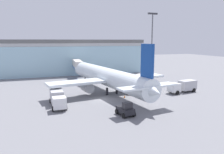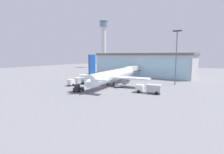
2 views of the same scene
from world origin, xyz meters
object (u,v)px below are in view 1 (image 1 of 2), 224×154
Objects in this scene: baggage_cart at (131,92)px; safety_cone_nose at (124,96)px; apron_light_mast at (152,40)px; pushback_tug at (126,110)px; catering_truck at (57,98)px; fuel_truck at (183,86)px; airplane at (108,77)px; safety_cone_wingtip at (164,86)px; jet_bridge at (77,64)px.

safety_cone_nose is at bearing 167.63° from baggage_cart.
apron_light_mast is at bearing -5.00° from baggage_cart.
pushback_tug reaches higher than baggage_cart.
catering_truck is 0.97× the size of fuel_truck.
airplane is at bearing 107.05° from safety_cone_nose.
fuel_truck is at bearing -68.37° from pushback_tug.
fuel_truck is 13.71× the size of safety_cone_wingtip.
airplane is 11.51× the size of baggage_cart.
airplane reaches higher than baggage_cart.
apron_light_mast is at bearing -106.40° from fuel_truck.
baggage_cart is 5.82× the size of safety_cone_nose.
fuel_truck is (16.38, -5.86, -2.10)m from airplane.
catering_truck is at bearing 167.11° from jet_bridge.
safety_cone_wingtip is at bearing -134.98° from jet_bridge.
airplane is (2.45, -22.38, -0.80)m from jet_bridge.
apron_light_mast reaches higher than safety_cone_wingtip.
catering_truck is 13.30× the size of safety_cone_nose.
airplane reaches higher than pushback_tug.
apron_light_mast is 38.44m from catering_truck.
fuel_truck reaches higher than baggage_cart.
airplane is 66.99× the size of safety_cone_nose.
jet_bridge is 3.95× the size of pushback_tug.
jet_bridge is 0.36× the size of airplane.
safety_cone_wingtip is (27.56, 7.46, -1.19)m from catering_truck.
apron_light_mast is 2.74× the size of catering_truck.
apron_light_mast is 37.78m from pushback_tug.
baggage_cart is 0.95× the size of pushback_tug.
apron_light_mast reaches higher than pushback_tug.
safety_cone_wingtip is at bearing 24.82° from safety_cone_nose.
pushback_tug is 10.97m from safety_cone_nose.
apron_light_mast is 36.48× the size of safety_cone_wingtip.
jet_bridge is 26.89m from baggage_cart.
baggage_cart is at bearing -134.61° from airplane.
airplane reaches higher than safety_cone_wingtip.
safety_cone_wingtip is at bearing -90.82° from fuel_truck.
airplane is 17.52m from fuel_truck.
catering_truck is (-12.03, -6.73, -2.10)m from airplane.
apron_light_mast is 28.17m from safety_cone_nose.
apron_light_mast reaches higher than fuel_truck.
safety_cone_nose is at bearing -132.65° from apron_light_mast.
fuel_truck is 2.35× the size of baggage_cart.
safety_cone_nose is at bearing 94.84° from catering_truck.
fuel_truck is at bearing 92.13° from catering_truck.
pushback_tug is at bearing -126.77° from apron_light_mast.
safety_cone_nose is 1.00× the size of safety_cone_wingtip.
baggage_cart is (-14.73, -16.57, -11.30)m from apron_light_mast.
pushback_tug is 24.45m from safety_cone_wingtip.
airplane reaches higher than catering_truck.
safety_cone_nose is (4.18, -28.04, -4.09)m from jet_bridge.
pushback_tug is (-2.52, -15.75, -2.59)m from airplane.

